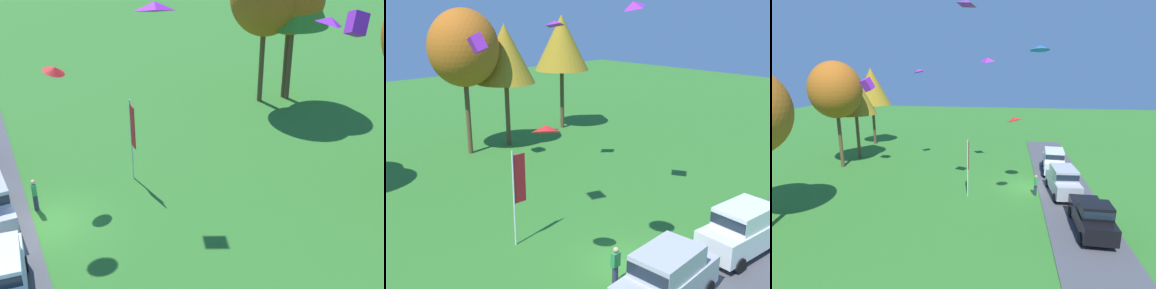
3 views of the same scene
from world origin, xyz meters
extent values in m
plane|color=#337528|center=(0.00, 0.00, 0.00)|extent=(120.00, 120.00, 0.00)
cube|color=#4C4C51|center=(0.00, -2.97, 0.03)|extent=(36.00, 4.40, 0.06)
cube|color=black|center=(-6.70, -3.38, 0.90)|extent=(5.02, 1.96, 1.00)
cube|color=black|center=(-7.50, -3.37, 1.80)|extent=(1.52, 1.78, 0.80)
cube|color=#19232D|center=(-7.50, -3.37, 1.80)|extent=(1.55, 1.74, 0.44)
cylinder|color=black|center=(-8.41, -4.27, 0.40)|extent=(0.68, 0.25, 0.68)
cylinder|color=black|center=(-8.39, -2.46, 0.40)|extent=(0.68, 0.25, 0.68)
cylinder|color=black|center=(-5.01, -4.30, 0.40)|extent=(0.68, 0.25, 0.68)
cylinder|color=black|center=(-4.99, -2.50, 0.40)|extent=(0.68, 0.25, 0.68)
cube|color=#B7B7BC|center=(-1.09, -2.60, 0.95)|extent=(4.72, 2.21, 1.10)
cube|color=#B7B7BC|center=(-1.09, -2.60, 1.92)|extent=(2.71, 1.93, 0.84)
cube|color=#19232D|center=(-1.09, -2.60, 1.92)|extent=(2.76, 1.90, 0.46)
cylinder|color=black|center=(-2.59, -3.60, 0.40)|extent=(0.69, 0.29, 0.68)
cylinder|color=black|center=(-2.71, -1.80, 0.40)|extent=(0.69, 0.29, 0.68)
cylinder|color=black|center=(0.53, -3.39, 0.40)|extent=(0.69, 0.29, 0.68)
cylinder|color=black|center=(0.41, -1.59, 0.40)|extent=(0.69, 0.29, 0.68)
cube|color=white|center=(4.56, -2.63, 0.95)|extent=(4.74, 2.26, 1.10)
cube|color=white|center=(4.56, -2.63, 1.92)|extent=(2.73, 1.96, 0.84)
cube|color=#19232D|center=(4.56, -2.63, 1.92)|extent=(2.78, 1.93, 0.46)
cylinder|color=black|center=(2.93, -3.41, 0.40)|extent=(0.70, 0.29, 0.68)
cylinder|color=black|center=(3.07, -1.61, 0.40)|extent=(0.70, 0.29, 0.68)
cylinder|color=black|center=(6.05, -3.66, 0.40)|extent=(0.70, 0.29, 0.68)
cylinder|color=black|center=(6.19, -1.86, 0.40)|extent=(0.70, 0.29, 0.68)
cylinder|color=#2D334C|center=(-1.49, -0.42, 0.44)|extent=(0.24, 0.24, 0.88)
cube|color=#2D8E47|center=(-1.49, -0.42, 1.18)|extent=(0.36, 0.22, 0.60)
sphere|color=tan|center=(-1.49, -0.42, 1.60)|extent=(0.22, 0.22, 0.22)
cylinder|color=brown|center=(3.21, 19.07, 2.85)|extent=(0.36, 0.36, 5.71)
ellipsoid|color=#B25B19|center=(3.21, 19.07, 8.02)|extent=(5.14, 5.14, 5.65)
cylinder|color=brown|center=(6.71, 18.97, 2.55)|extent=(0.36, 0.36, 5.10)
cone|color=olive|center=(6.71, 18.97, 7.39)|extent=(4.59, 4.59, 4.59)
cylinder|color=brown|center=(13.62, 20.22, 2.71)|extent=(0.36, 0.36, 5.42)
cone|color=olive|center=(13.62, 20.22, 7.86)|extent=(4.88, 4.88, 4.88)
cylinder|color=silver|center=(-2.51, 4.98, 2.33)|extent=(0.08, 0.08, 4.66)
cube|color=red|center=(-2.16, 4.98, 3.27)|extent=(0.64, 0.04, 2.33)
pyramid|color=purple|center=(5.16, 11.06, 9.88)|extent=(1.13, 1.08, 0.50)
pyramid|color=purple|center=(4.32, 4.08, 10.89)|extent=(1.22, 1.30, 0.57)
cone|color=red|center=(-3.32, 1.53, 6.49)|extent=(1.56, 1.56, 0.60)
cone|color=blue|center=(-3.10, -0.01, 11.34)|extent=(1.58, 1.55, 0.50)
pyramid|color=purple|center=(-4.43, 4.78, 14.03)|extent=(1.45, 1.43, 0.45)
cube|color=purple|center=(2.04, 15.08, 8.61)|extent=(1.19, 1.18, 1.45)
camera|label=1|loc=(22.04, -2.25, 15.06)|focal=50.00mm
camera|label=2|loc=(-13.27, -10.92, 10.66)|focal=42.00mm
camera|label=3|loc=(-24.76, 1.94, 9.76)|focal=28.00mm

